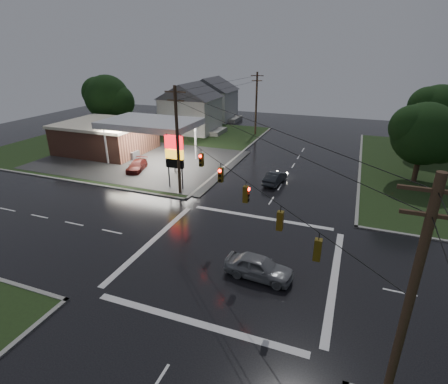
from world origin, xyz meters
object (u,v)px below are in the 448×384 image
(house_near, at_px, (191,107))
(car_crossing, at_px, (259,267))
(pylon_sign, at_px, (174,153))
(house_far, at_px, (212,98))
(gas_station, at_px, (112,135))
(car_north, at_px, (275,178))
(utility_pole_n, at_px, (256,103))
(car_pump, at_px, (137,166))
(tree_ne_far, at_px, (439,112))
(utility_pole_se, at_px, (406,315))
(utility_pole_nw, at_px, (178,140))
(tree_nw_behind, at_px, (108,98))
(tree_ne_near, at_px, (426,134))

(house_near, relative_size, car_crossing, 2.40)
(pylon_sign, xyz_separation_m, house_near, (-10.45, 25.50, 0.39))
(house_far, bearing_deg, pylon_sign, -73.02)
(gas_station, relative_size, car_north, 6.21)
(utility_pole_n, distance_m, house_near, 11.67)
(pylon_sign, distance_m, car_north, 11.57)
(car_north, bearing_deg, car_pump, 13.70)
(house_near, xyz_separation_m, car_north, (20.15, -20.13, -3.71))
(pylon_sign, xyz_separation_m, tree_ne_far, (27.65, 23.49, 2.17))
(utility_pole_se, height_order, house_near, utility_pole_se)
(house_near, relative_size, tree_ne_far, 1.13)
(utility_pole_se, relative_size, car_crossing, 2.38)
(utility_pole_nw, height_order, tree_nw_behind, utility_pole_nw)
(utility_pole_n, xyz_separation_m, tree_ne_far, (26.65, -4.01, 0.71))
(utility_pole_se, height_order, house_far, utility_pole_se)
(pylon_sign, bearing_deg, car_north, 28.96)
(house_near, bearing_deg, house_far, 94.76)
(car_crossing, bearing_deg, tree_ne_near, -22.37)
(car_pump, bearing_deg, house_far, 81.87)
(gas_station, xyz_separation_m, house_far, (3.73, 28.30, 1.86))
(tree_nw_behind, bearing_deg, house_far, 56.56)
(gas_station, xyz_separation_m, utility_pole_se, (35.18, -29.20, 3.17))
(utility_pole_nw, relative_size, house_far, 1.00)
(utility_pole_n, relative_size, house_far, 0.95)
(utility_pole_nw, relative_size, utility_pole_se, 1.00)
(pylon_sign, relative_size, car_crossing, 1.30)
(house_far, xyz_separation_m, car_crossing, (24.15, -49.63, -3.62))
(tree_ne_far, height_order, car_north, tree_ne_far)
(house_far, height_order, car_crossing, house_far)
(tree_ne_far, bearing_deg, gas_station, -161.54)
(gas_station, distance_m, car_pump, 9.74)
(utility_pole_n, xyz_separation_m, car_crossing, (11.70, -39.63, -4.68))
(utility_pole_se, distance_m, car_crossing, 11.82)
(car_north, bearing_deg, car_crossing, 107.61)
(pylon_sign, bearing_deg, car_pump, 154.01)
(car_pump, bearing_deg, utility_pole_se, -55.64)
(house_near, height_order, car_crossing, house_near)
(house_near, bearing_deg, pylon_sign, -67.72)
(house_near, xyz_separation_m, tree_ne_far, (38.10, -2.01, 1.77))
(utility_pole_nw, xyz_separation_m, house_far, (-12.45, 38.50, -1.32))
(pylon_sign, height_order, car_pump, pylon_sign)
(tree_nw_behind, distance_m, car_crossing, 48.25)
(house_near, relative_size, tree_ne_near, 1.23)
(utility_pole_n, relative_size, tree_ne_near, 1.17)
(tree_nw_behind, bearing_deg, car_crossing, -41.26)
(house_near, bearing_deg, car_crossing, -58.40)
(pylon_sign, height_order, tree_ne_far, tree_ne_far)
(pylon_sign, distance_m, tree_ne_near, 27.23)
(utility_pole_nw, height_order, house_far, utility_pole_nw)
(pylon_sign, bearing_deg, utility_pole_se, -45.00)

